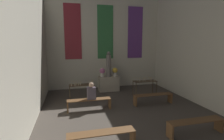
{
  "coord_description": "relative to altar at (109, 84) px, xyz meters",
  "views": [
    {
      "loc": [
        -2.27,
        -0.01,
        2.85
      ],
      "look_at": [
        0.0,
        9.05,
        1.37
      ],
      "focal_mm": 28.0,
      "sensor_mm": 36.0,
      "label": 1
    }
  ],
  "objects": [
    {
      "name": "candle_rack_left",
      "position": [
        -1.68,
        -1.39,
        0.28
      ],
      "size": [
        1.24,
        0.51,
        0.98
      ],
      "color": "#473823",
      "rests_on": "ground_plane"
    },
    {
      "name": "pew_back_left",
      "position": [
        -1.48,
        -2.74,
        -0.09
      ],
      "size": [
        1.84,
        0.36,
        0.47
      ],
      "color": "brown",
      "rests_on": "ground_plane"
    },
    {
      "name": "pew_second_left",
      "position": [
        -1.48,
        -5.56,
        -0.09
      ],
      "size": [
        1.84,
        0.36,
        0.47
      ],
      "color": "brown",
      "rests_on": "ground_plane"
    },
    {
      "name": "candle_rack_right",
      "position": [
        1.68,
        -1.39,
        0.28
      ],
      "size": [
        1.24,
        0.51,
        1.0
      ],
      "color": "#473823",
      "rests_on": "ground_plane"
    },
    {
      "name": "statue",
      "position": [
        0.0,
        0.0,
        1.12
      ],
      "size": [
        0.29,
        0.29,
        1.48
      ],
      "color": "slate",
      "rests_on": "altar"
    },
    {
      "name": "pew_second_right",
      "position": [
        1.48,
        -5.56,
        -0.09
      ],
      "size": [
        1.84,
        0.36,
        0.47
      ],
      "color": "brown",
      "rests_on": "ground_plane"
    },
    {
      "name": "wall_left",
      "position": [
        -3.56,
        -4.47,
        2.46
      ],
      "size": [
        0.12,
        11.0,
        5.77
      ],
      "color": "beige",
      "rests_on": "ground_plane"
    },
    {
      "name": "person_seated",
      "position": [
        -1.38,
        -2.74,
        0.37
      ],
      "size": [
        0.36,
        0.24,
        0.72
      ],
      "color": "#564C56",
      "rests_on": "pew_back_left"
    },
    {
      "name": "flower_vase_right",
      "position": [
        0.38,
        0.0,
        0.74
      ],
      "size": [
        0.32,
        0.32,
        0.52
      ],
      "color": "beige",
      "rests_on": "altar"
    },
    {
      "name": "wall_back",
      "position": [
        0.0,
        0.97,
        2.49
      ],
      "size": [
        7.25,
        0.16,
        5.77
      ],
      "color": "beige",
      "rests_on": "ground_plane"
    },
    {
      "name": "altar",
      "position": [
        0.0,
        0.0,
        0.0
      ],
      "size": [
        1.18,
        0.63,
        0.85
      ],
      "color": "#ADA38E",
      "rests_on": "ground_plane"
    },
    {
      "name": "flower_vase_left",
      "position": [
        -0.38,
        0.0,
        0.74
      ],
      "size": [
        0.32,
        0.32,
        0.52
      ],
      "color": "beige",
      "rests_on": "altar"
    },
    {
      "name": "pew_back_right",
      "position": [
        1.48,
        -2.74,
        -0.09
      ],
      "size": [
        1.84,
        0.36,
        0.47
      ],
      "color": "brown",
      "rests_on": "ground_plane"
    }
  ]
}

